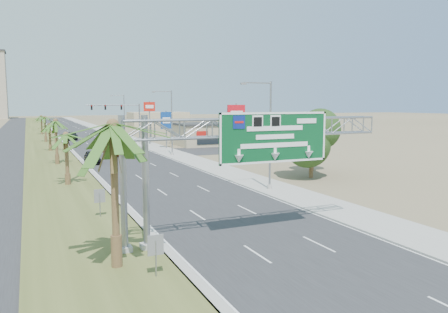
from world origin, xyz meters
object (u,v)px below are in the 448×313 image
signal_mast (129,120)px  store_building (221,134)px  car_far (72,136)px  pole_sign_red_near (236,117)px  pole_sign_blue (166,121)px  pole_sign_red_far (149,110)px  car_right_lane (131,150)px  palm_near (113,126)px  car_mid_lane (111,151)px  sign_gantry (248,137)px  car_left_lane (92,157)px

signal_mast → store_building: bearing=-19.5°
car_far → pole_sign_red_near: 52.67m
pole_sign_blue → car_far: bearing=117.3°
car_far → pole_sign_blue: (13.64, -26.43, 4.04)m
pole_sign_blue → pole_sign_red_far: size_ratio=0.79×
car_right_lane → pole_sign_red_far: (7.00, 15.13, 6.02)m
pole_sign_blue → pole_sign_red_far: bearing=95.0°
pole_sign_red_near → car_right_lane: bearing=121.3°
palm_near → car_mid_lane: (7.89, 47.12, -6.12)m
palm_near → pole_sign_red_near: bearing=55.4°
sign_gantry → pole_sign_red_near: pole_sign_red_near is taller
car_left_lane → car_mid_lane: (3.79, 7.45, -0.05)m
car_mid_lane → pole_sign_red_near: (13.60, -16.00, 5.44)m
car_far → pole_sign_red_far: size_ratio=0.65×
car_mid_lane → car_right_lane: size_ratio=0.95×
sign_gantry → car_far: bearing=92.0°
car_left_lane → pole_sign_red_far: 28.03m
signal_mast → store_building: signal_mast is taller
car_far → pole_sign_red_near: pole_sign_red_near is taller
car_mid_lane → car_right_lane: (3.31, 0.92, -0.09)m
sign_gantry → car_mid_lane: 45.50m
palm_near → pole_sign_red_near: size_ratio=1.04×
car_right_lane → pole_sign_red_far: size_ratio=0.61×
sign_gantry → pole_sign_red_near: 32.10m
car_mid_lane → pole_sign_blue: bearing=31.1°
car_mid_lane → store_building: bearing=22.3°
pole_sign_red_near → pole_sign_blue: (-2.54, 23.40, -1.41)m
car_far → car_left_lane: bearing=-86.6°
signal_mast → car_left_lane: bearing=-112.9°
palm_near → sign_gantry: bearing=13.3°
signal_mast → store_building: size_ratio=0.57×
palm_near → store_building: 66.04m
store_building → car_mid_lane: bearing=-155.0°
car_left_lane → car_far: 41.30m
sign_gantry → signal_mast: 62.37m
car_mid_lane → palm_near: bearing=-102.2°
car_right_lane → pole_sign_blue: bearing=41.5°
car_right_lane → pole_sign_red_near: pole_sign_red_near is taller
car_mid_lane → sign_gantry: bearing=-92.4°
store_building → pole_sign_red_far: bearing=158.3°
store_building → sign_gantry: bearing=-112.4°
signal_mast → pole_sign_red_far: 4.34m
car_left_lane → pole_sign_red_far: (14.10, 23.50, 5.88)m
pole_sign_red_near → pole_sign_red_far: 32.22m
sign_gantry → car_mid_lane: size_ratio=3.43×
car_left_lane → car_mid_lane: car_left_lane is taller
pole_sign_red_far → signal_mast: bearing=168.1°
signal_mast → pole_sign_blue: bearing=-64.2°
pole_sign_red_near → signal_mast: bearing=102.2°
palm_near → signal_mast: 65.60m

